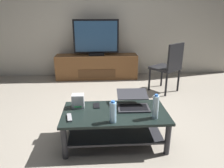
# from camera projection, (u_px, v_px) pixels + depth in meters

# --- Properties ---
(ground_plane) EXTENTS (7.68, 7.68, 0.00)m
(ground_plane) POSITION_uv_depth(u_px,v_px,m) (113.00, 128.00, 2.70)
(ground_plane) COLOR #9E9384
(back_wall) EXTENTS (6.40, 0.12, 2.80)m
(back_wall) POSITION_uv_depth(u_px,v_px,m) (105.00, 13.00, 4.59)
(back_wall) COLOR beige
(back_wall) RESTS_ON ground
(coffee_table) EXTENTS (1.16, 0.61, 0.39)m
(coffee_table) POSITION_uv_depth(u_px,v_px,m) (115.00, 121.00, 2.35)
(coffee_table) COLOR black
(coffee_table) RESTS_ON ground
(media_cabinet) EXTENTS (1.78, 0.41, 0.53)m
(media_cabinet) POSITION_uv_depth(u_px,v_px,m) (97.00, 67.00, 4.65)
(media_cabinet) COLOR brown
(media_cabinet) RESTS_ON ground
(television) EXTENTS (0.96, 0.20, 0.75)m
(television) POSITION_uv_depth(u_px,v_px,m) (96.00, 38.00, 4.43)
(television) COLOR black
(television) RESTS_ON media_cabinet
(dining_chair) EXTENTS (0.62, 0.62, 0.92)m
(dining_chair) POSITION_uv_depth(u_px,v_px,m) (169.00, 65.00, 3.76)
(dining_chair) COLOR black
(dining_chair) RESTS_ON ground
(laptop) EXTENTS (0.37, 0.37, 0.16)m
(laptop) POSITION_uv_depth(u_px,v_px,m) (133.00, 102.00, 2.41)
(laptop) COLOR #333338
(laptop) RESTS_ON coffee_table
(router_box) EXTENTS (0.14, 0.11, 0.16)m
(router_box) POSITION_uv_depth(u_px,v_px,m) (78.00, 101.00, 2.39)
(router_box) COLOR silver
(router_box) RESTS_ON coffee_table
(water_bottle_near) EXTENTS (0.07, 0.07, 0.23)m
(water_bottle_near) POSITION_uv_depth(u_px,v_px,m) (113.00, 112.00, 2.06)
(water_bottle_near) COLOR #99C6E5
(water_bottle_near) RESTS_ON coffee_table
(water_bottle_far) EXTENTS (0.06, 0.06, 0.27)m
(water_bottle_far) POSITION_uv_depth(u_px,v_px,m) (156.00, 107.00, 2.13)
(water_bottle_far) COLOR silver
(water_bottle_far) RESTS_ON coffee_table
(cell_phone) EXTENTS (0.08, 0.14, 0.01)m
(cell_phone) POSITION_uv_depth(u_px,v_px,m) (96.00, 106.00, 2.44)
(cell_phone) COLOR black
(cell_phone) RESTS_ON coffee_table
(tv_remote) EXTENTS (0.07, 0.17, 0.02)m
(tv_remote) POSITION_uv_depth(u_px,v_px,m) (69.00, 118.00, 2.16)
(tv_remote) COLOR #99999E
(tv_remote) RESTS_ON coffee_table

